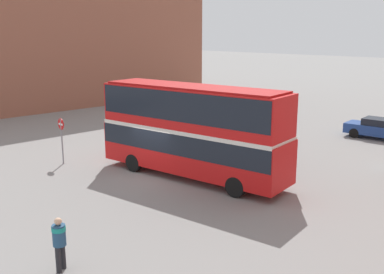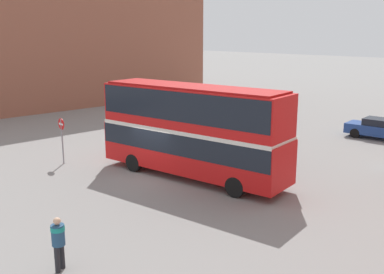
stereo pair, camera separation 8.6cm
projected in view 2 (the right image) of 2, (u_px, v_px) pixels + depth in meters
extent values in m
plane|color=gray|center=(149.00, 178.00, 23.11)|extent=(240.00, 240.00, 0.00)
cube|color=#935642|center=(40.00, 23.00, 44.03)|extent=(8.49, 36.43, 16.34)
cube|color=red|center=(192.00, 150.00, 22.86)|extent=(10.60, 4.14, 2.11)
cube|color=red|center=(192.00, 109.00, 22.38)|extent=(10.44, 4.04, 2.11)
cube|color=black|center=(192.00, 141.00, 22.75)|extent=(10.51, 4.15, 1.04)
cube|color=black|center=(192.00, 104.00, 22.32)|extent=(10.29, 4.04, 1.44)
cube|color=silver|center=(192.00, 129.00, 22.61)|extent=(10.51, 4.14, 0.20)
cube|color=#A91111|center=(192.00, 87.00, 22.13)|extent=(9.95, 3.79, 0.10)
cylinder|color=black|center=(259.00, 175.00, 21.96)|extent=(1.00, 0.46, 0.96)
cylinder|color=black|center=(235.00, 187.00, 20.28)|extent=(1.00, 0.46, 0.96)
cylinder|color=black|center=(161.00, 154.00, 25.76)|extent=(1.00, 0.46, 0.96)
cylinder|color=black|center=(134.00, 163.00, 24.08)|extent=(1.00, 0.46, 0.96)
cylinder|color=#232328|center=(57.00, 260.00, 13.89)|extent=(0.16, 0.16, 0.85)
cylinder|color=#232328|center=(62.00, 256.00, 14.14)|extent=(0.16, 0.16, 0.85)
cylinder|color=navy|center=(58.00, 235.00, 13.84)|extent=(0.56, 0.56, 0.68)
cylinder|color=teal|center=(58.00, 228.00, 13.79)|extent=(0.59, 0.59, 0.15)
sphere|color=#D8A884|center=(57.00, 221.00, 13.74)|extent=(0.23, 0.23, 0.23)
cube|color=slate|center=(246.00, 116.00, 36.40)|extent=(4.59, 2.28, 0.76)
cube|color=black|center=(244.00, 108.00, 36.40)|extent=(2.47, 1.84, 0.52)
cylinder|color=black|center=(264.00, 122.00, 35.84)|extent=(0.70, 0.30, 0.68)
cylinder|color=black|center=(250.00, 124.00, 34.95)|extent=(0.70, 0.30, 0.68)
cylinder|color=black|center=(241.00, 117.00, 38.00)|extent=(0.70, 0.30, 0.68)
cylinder|color=black|center=(227.00, 119.00, 37.12)|extent=(0.70, 0.30, 0.68)
cube|color=navy|center=(378.00, 130.00, 31.45)|extent=(4.46, 2.25, 0.69)
cube|color=black|center=(381.00, 122.00, 31.21)|extent=(2.40, 1.83, 0.46)
cylinder|color=black|center=(355.00, 133.00, 31.76)|extent=(0.70, 0.30, 0.68)
cylinder|color=black|center=(363.00, 130.00, 32.93)|extent=(0.70, 0.30, 0.68)
cylinder|color=gray|center=(62.00, 141.00, 25.30)|extent=(0.08, 0.08, 2.59)
cylinder|color=red|center=(61.00, 124.00, 25.07)|extent=(0.65, 0.03, 0.65)
cube|color=white|center=(61.00, 124.00, 25.07)|extent=(0.45, 0.04, 0.11)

